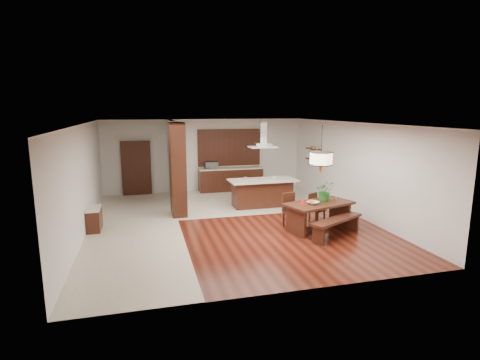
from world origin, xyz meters
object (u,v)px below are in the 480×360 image
object	(u,v)px
dining_chair_right	(317,208)
microwave	(211,165)
island_cup	(274,178)
foliage_plant	(325,191)
dining_bench	(336,228)
dining_table	(319,210)
dining_chair_left	(292,211)
range_hood	(263,134)
pendant_lantern	(321,149)
hallway_console	(94,219)
fruit_bowl	(313,203)
kitchen_island	(262,192)

from	to	relation	value
dining_chair_right	microwave	world-z (taller)	microwave
island_cup	foliage_plant	bearing A→B (deg)	-77.18
dining_bench	island_cup	size ratio (longest dim) A/B	13.25
dining_table	dining_chair_left	size ratio (longest dim) A/B	2.13
dining_chair_right	foliage_plant	bearing A→B (deg)	-120.63
dining_bench	range_hood	world-z (taller)	range_hood
pendant_lantern	dining_table	bearing A→B (deg)	0.00
hallway_console	dining_chair_right	size ratio (longest dim) A/B	1.03
fruit_bowl	island_cup	world-z (taller)	island_cup
microwave	range_hood	bearing A→B (deg)	-74.46
dining_bench	dining_chair_left	world-z (taller)	dining_chair_left
dining_chair_left	foliage_plant	size ratio (longest dim) A/B	1.70
pendant_lantern	fruit_bowl	size ratio (longest dim) A/B	4.38
microwave	dining_chair_left	bearing A→B (deg)	-84.47
foliage_plant	kitchen_island	world-z (taller)	foliage_plant
fruit_bowl	dining_chair_left	bearing A→B (deg)	125.23
dining_table	microwave	xyz separation A→B (m)	(-2.00, 5.56, 0.51)
dining_chair_left	island_cup	bearing A→B (deg)	69.24
dining_chair_right	kitchen_island	xyz separation A→B (m)	(-1.01, 2.15, 0.06)
dining_chair_left	pendant_lantern	bearing A→B (deg)	-48.09
dining_chair_left	fruit_bowl	bearing A→B (deg)	-69.04
range_hood	island_cup	bearing A→B (deg)	-20.49
island_cup	microwave	world-z (taller)	microwave
dining_bench	foliage_plant	distance (m)	1.13
dining_chair_left	kitchen_island	distance (m)	2.43
hallway_console	island_cup	distance (m)	5.81
dining_chair_left	foliage_plant	world-z (taller)	foliage_plant
pendant_lantern	dining_chair_left	bearing A→B (deg)	146.18
kitchen_island	dining_chair_right	bearing A→B (deg)	-65.70
dining_bench	island_cup	bearing A→B (deg)	99.31
range_hood	dining_chair_left	bearing A→B (deg)	-87.34
pendant_lantern	kitchen_island	xyz separation A→B (m)	(-0.73, 2.83, -1.76)
range_hood	island_cup	world-z (taller)	range_hood
pendant_lantern	range_hood	size ratio (longest dim) A/B	1.46
dining_bench	fruit_bowl	xyz separation A→B (m)	(-0.44, 0.53, 0.56)
dining_table	fruit_bowl	bearing A→B (deg)	-154.34
hallway_console	dining_table	world-z (taller)	dining_table
hallway_console	microwave	world-z (taller)	microwave
dining_chair_right	fruit_bowl	world-z (taller)	dining_chair_right
range_hood	microwave	xyz separation A→B (m)	(-1.27, 2.72, -1.38)
island_cup	dining_table	bearing A→B (deg)	-82.57
dining_table	dining_chair_left	distance (m)	0.74
dining_chair_left	island_cup	xyz separation A→B (m)	(0.26, 2.29, 0.52)
dining_chair_left	hallway_console	bearing A→B (deg)	153.75
dining_table	foliage_plant	xyz separation A→B (m)	(0.23, 0.14, 0.49)
microwave	hallway_console	bearing A→B (deg)	-144.56
island_cup	microwave	bearing A→B (deg)	119.92
hallway_console	pendant_lantern	distance (m)	6.50
fruit_bowl	island_cup	distance (m)	2.82
fruit_bowl	dining_table	bearing A→B (deg)	25.66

